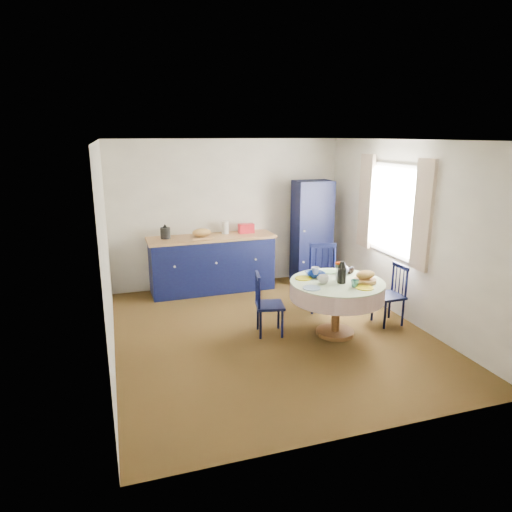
% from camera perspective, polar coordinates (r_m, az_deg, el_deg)
% --- Properties ---
extents(floor, '(4.50, 4.50, 0.00)m').
position_cam_1_polar(floor, '(6.17, 1.90, -9.61)').
color(floor, black).
rests_on(floor, ground).
extents(ceiling, '(4.50, 4.50, 0.00)m').
position_cam_1_polar(ceiling, '(5.61, 2.12, 14.30)').
color(ceiling, white).
rests_on(ceiling, wall_back).
extents(wall_back, '(4.00, 0.02, 2.50)m').
position_cam_1_polar(wall_back, '(7.88, -3.52, 5.32)').
color(wall_back, beige).
rests_on(wall_back, floor).
extents(wall_left, '(0.02, 4.50, 2.50)m').
position_cam_1_polar(wall_left, '(5.44, -18.24, 0.23)').
color(wall_left, beige).
rests_on(wall_left, floor).
extents(wall_right, '(0.02, 4.50, 2.50)m').
position_cam_1_polar(wall_right, '(6.69, 18.37, 2.87)').
color(wall_right, beige).
rests_on(wall_right, floor).
extents(window, '(0.10, 1.74, 1.45)m').
position_cam_1_polar(window, '(6.86, 16.78, 5.60)').
color(window, white).
rests_on(window, wall_right).
extents(kitchen_counter, '(2.11, 0.69, 1.18)m').
position_cam_1_polar(kitchen_counter, '(7.69, -5.54, -0.83)').
color(kitchen_counter, black).
rests_on(kitchen_counter, floor).
extents(pantry_cabinet, '(0.64, 0.47, 1.81)m').
position_cam_1_polar(pantry_cabinet, '(8.03, 6.97, 2.91)').
color(pantry_cabinet, black).
rests_on(pantry_cabinet, floor).
extents(dining_table, '(1.21, 1.21, 1.01)m').
position_cam_1_polar(dining_table, '(6.01, 10.15, -4.20)').
color(dining_table, brown).
rests_on(dining_table, floor).
extents(chair_left, '(0.42, 0.43, 0.83)m').
position_cam_1_polar(chair_left, '(5.99, 1.40, -5.99)').
color(chair_left, black).
rests_on(chair_left, floor).
extents(chair_far, '(0.55, 0.53, 0.99)m').
position_cam_1_polar(chair_far, '(6.89, 8.40, -2.64)').
color(chair_far, black).
rests_on(chair_far, floor).
extents(chair_right, '(0.37, 0.38, 0.84)m').
position_cam_1_polar(chair_right, '(6.60, 16.50, -4.58)').
color(chair_right, black).
rests_on(chair_right, floor).
extents(mug_a, '(0.13, 0.13, 0.11)m').
position_cam_1_polar(mug_a, '(5.85, 8.42, -2.90)').
color(mug_a, silver).
rests_on(mug_a, dining_table).
extents(mug_b, '(0.10, 0.10, 0.09)m').
position_cam_1_polar(mug_b, '(5.77, 12.24, -3.38)').
color(mug_b, '#2E6961').
rests_on(mug_b, dining_table).
extents(mug_c, '(0.11, 0.11, 0.09)m').
position_cam_1_polar(mug_c, '(6.33, 11.69, -1.77)').
color(mug_c, black).
rests_on(mug_c, dining_table).
extents(mug_d, '(0.11, 0.11, 0.10)m').
position_cam_1_polar(mug_d, '(6.20, 7.43, -1.86)').
color(mug_d, silver).
rests_on(mug_d, dining_table).
extents(cobalt_bowl, '(0.25, 0.25, 0.06)m').
position_cam_1_polar(cobalt_bowl, '(6.11, 7.39, -2.28)').
color(cobalt_bowl, navy).
rests_on(cobalt_bowl, dining_table).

